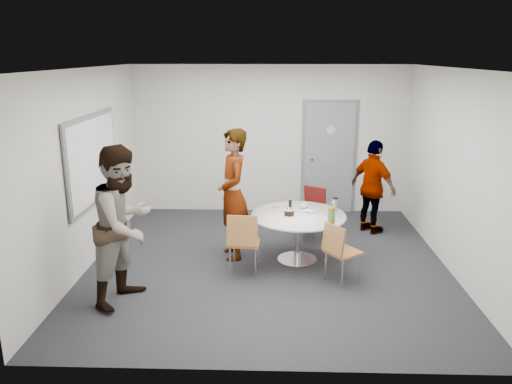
{
  "coord_description": "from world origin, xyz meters",
  "views": [
    {
      "loc": [
        0.04,
        -6.57,
        2.89
      ],
      "look_at": [
        -0.18,
        0.25,
        0.98
      ],
      "focal_mm": 35.0,
      "sensor_mm": 36.0,
      "label": 1
    }
  ],
  "objects_px": {
    "person_right": "(373,187)",
    "whiteboard": "(93,159)",
    "door": "(329,158)",
    "table": "(300,221)",
    "person_left": "(124,225)",
    "chair_near_left": "(243,238)",
    "person_main": "(233,195)",
    "chair_far": "(312,207)",
    "chair_near_right": "(339,248)"
  },
  "relations": [
    {
      "from": "person_left",
      "to": "person_right",
      "type": "xyz_separation_m",
      "value": [
        3.38,
        2.47,
        -0.18
      ]
    },
    {
      "from": "chair_near_left",
      "to": "person_right",
      "type": "height_order",
      "value": "person_right"
    },
    {
      "from": "table",
      "to": "person_main",
      "type": "xyz_separation_m",
      "value": [
        -0.95,
        0.14,
        0.34
      ]
    },
    {
      "from": "door",
      "to": "chair_near_right",
      "type": "bearing_deg",
      "value": -93.44
    },
    {
      "from": "chair_near_right",
      "to": "person_right",
      "type": "relative_size",
      "value": 0.52
    },
    {
      "from": "chair_far",
      "to": "person_right",
      "type": "distance_m",
      "value": 1.08
    },
    {
      "from": "door",
      "to": "person_left",
      "type": "relative_size",
      "value": 1.12
    },
    {
      "from": "chair_near_right",
      "to": "door",
      "type": "bearing_deg",
      "value": 140.82
    },
    {
      "from": "door",
      "to": "chair_near_left",
      "type": "relative_size",
      "value": 2.42
    },
    {
      "from": "door",
      "to": "chair_near_right",
      "type": "height_order",
      "value": "door"
    },
    {
      "from": "person_main",
      "to": "chair_near_right",
      "type": "bearing_deg",
      "value": 45.15
    },
    {
      "from": "table",
      "to": "person_right",
      "type": "xyz_separation_m",
      "value": [
        1.25,
        1.24,
        0.17
      ]
    },
    {
      "from": "whiteboard",
      "to": "chair_near_left",
      "type": "relative_size",
      "value": 2.17
    },
    {
      "from": "table",
      "to": "chair_near_right",
      "type": "bearing_deg",
      "value": -56.51
    },
    {
      "from": "door",
      "to": "table",
      "type": "height_order",
      "value": "door"
    },
    {
      "from": "person_right",
      "to": "whiteboard",
      "type": "bearing_deg",
      "value": 68.8
    },
    {
      "from": "door",
      "to": "table",
      "type": "relative_size",
      "value": 1.59
    },
    {
      "from": "door",
      "to": "person_right",
      "type": "relative_size",
      "value": 1.37
    },
    {
      "from": "chair_near_left",
      "to": "person_right",
      "type": "distance_m",
      "value": 2.7
    },
    {
      "from": "door",
      "to": "person_main",
      "type": "height_order",
      "value": "door"
    },
    {
      "from": "person_main",
      "to": "person_right",
      "type": "height_order",
      "value": "person_main"
    },
    {
      "from": "chair_far",
      "to": "person_right",
      "type": "height_order",
      "value": "person_right"
    },
    {
      "from": "door",
      "to": "person_left",
      "type": "xyz_separation_m",
      "value": [
        -2.78,
        -3.6,
        -0.08
      ]
    },
    {
      "from": "chair_near_right",
      "to": "table",
      "type": "bearing_deg",
      "value": 177.75
    },
    {
      "from": "chair_far",
      "to": "door",
      "type": "bearing_deg",
      "value": -75.49
    },
    {
      "from": "chair_near_left",
      "to": "door",
      "type": "bearing_deg",
      "value": 68.88
    },
    {
      "from": "chair_near_left",
      "to": "chair_near_right",
      "type": "distance_m",
      "value": 1.25
    },
    {
      "from": "door",
      "to": "person_right",
      "type": "bearing_deg",
      "value": -61.79
    },
    {
      "from": "door",
      "to": "chair_near_left",
      "type": "bearing_deg",
      "value": -116.12
    },
    {
      "from": "person_right",
      "to": "door",
      "type": "bearing_deg",
      "value": -8.44
    },
    {
      "from": "table",
      "to": "chair_near_right",
      "type": "distance_m",
      "value": 0.85
    },
    {
      "from": "chair_near_left",
      "to": "person_right",
      "type": "bearing_deg",
      "value": 46.08
    },
    {
      "from": "chair_far",
      "to": "person_right",
      "type": "bearing_deg",
      "value": -135.17
    },
    {
      "from": "whiteboard",
      "to": "chair_far",
      "type": "bearing_deg",
      "value": 15.9
    },
    {
      "from": "door",
      "to": "chair_far",
      "type": "height_order",
      "value": "door"
    },
    {
      "from": "chair_near_right",
      "to": "person_left",
      "type": "xyz_separation_m",
      "value": [
        -2.59,
        -0.52,
        0.46
      ]
    },
    {
      "from": "chair_far",
      "to": "person_right",
      "type": "relative_size",
      "value": 0.53
    },
    {
      "from": "chair_far",
      "to": "person_main",
      "type": "xyz_separation_m",
      "value": [
        -1.2,
        -0.85,
        0.44
      ]
    },
    {
      "from": "whiteboard",
      "to": "chair_near_right",
      "type": "distance_m",
      "value": 3.6
    },
    {
      "from": "table",
      "to": "person_left",
      "type": "bearing_deg",
      "value": -150.13
    },
    {
      "from": "door",
      "to": "table",
      "type": "xyz_separation_m",
      "value": [
        -0.65,
        -2.37,
        -0.43
      ]
    },
    {
      "from": "chair_near_left",
      "to": "person_main",
      "type": "bearing_deg",
      "value": 110.43
    },
    {
      "from": "person_left",
      "to": "door",
      "type": "bearing_deg",
      "value": -16.43
    },
    {
      "from": "whiteboard",
      "to": "person_right",
      "type": "bearing_deg",
      "value": 15.46
    },
    {
      "from": "whiteboard",
      "to": "person_right",
      "type": "xyz_separation_m",
      "value": [
        4.17,
        1.15,
        -0.68
      ]
    },
    {
      "from": "door",
      "to": "chair_far",
      "type": "distance_m",
      "value": 1.53
    },
    {
      "from": "person_main",
      "to": "person_left",
      "type": "relative_size",
      "value": 0.99
    },
    {
      "from": "whiteboard",
      "to": "chair_near_left",
      "type": "xyz_separation_m",
      "value": [
        2.14,
        -0.61,
        -0.92
      ]
    },
    {
      "from": "chair_near_left",
      "to": "person_left",
      "type": "xyz_separation_m",
      "value": [
        -1.36,
        -0.7,
        0.42
      ]
    },
    {
      "from": "whiteboard",
      "to": "table",
      "type": "distance_m",
      "value": 3.03
    }
  ]
}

